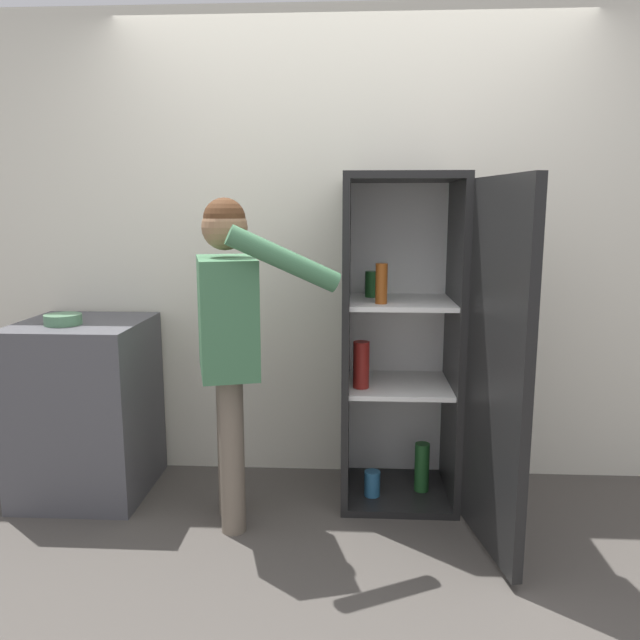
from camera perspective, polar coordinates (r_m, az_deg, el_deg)
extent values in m
plane|color=#4C4742|center=(2.90, 2.27, -21.04)|extent=(12.00, 12.00, 0.00)
cube|color=silver|center=(3.47, 2.69, 6.39)|extent=(7.00, 0.06, 2.55)
cube|color=black|center=(3.47, 7.00, -15.22)|extent=(0.58, 0.56, 0.04)
cube|color=black|center=(3.14, 7.66, 12.81)|extent=(0.58, 0.56, 0.04)
cube|color=white|center=(3.47, 7.01, -1.01)|extent=(0.58, 0.03, 1.60)
cube|color=black|center=(3.20, 2.40, -1.88)|extent=(0.04, 0.56, 1.60)
cube|color=black|center=(3.24, 12.16, -1.95)|extent=(0.03, 0.56, 1.60)
cube|color=white|center=(3.27, 7.22, -5.93)|extent=(0.51, 0.49, 0.02)
cube|color=white|center=(3.18, 7.39, 1.62)|extent=(0.51, 0.49, 0.02)
cube|color=black|center=(2.72, 15.90, -4.44)|extent=(0.15, 0.58, 1.60)
cylinder|color=maroon|center=(3.13, 3.79, -4.10)|extent=(0.08, 0.08, 0.24)
cylinder|color=#9E4C19|center=(3.03, 5.64, 3.33)|extent=(0.06, 0.06, 0.20)
cylinder|color=#1E5123|center=(3.25, 4.79, 3.29)|extent=(0.07, 0.07, 0.13)
cylinder|color=teal|center=(3.34, 4.79, -14.66)|extent=(0.08, 0.08, 0.13)
cylinder|color=#1E5123|center=(3.41, 9.30, -13.12)|extent=(0.08, 0.08, 0.26)
cylinder|color=#726656|center=(3.15, -8.31, -10.91)|extent=(0.11, 0.11, 0.75)
cylinder|color=#726656|center=(2.98, -8.04, -12.15)|extent=(0.11, 0.11, 0.75)
cube|color=#3F724C|center=(2.89, -8.50, 0.41)|extent=(0.36, 0.50, 0.53)
sphere|color=#8C6647|center=(2.85, -8.72, 8.38)|extent=(0.21, 0.21, 0.21)
sphere|color=#4C2D19|center=(2.85, -8.74, 9.11)|extent=(0.19, 0.19, 0.19)
cylinder|color=#3F724C|center=(3.14, -8.82, 0.68)|extent=(0.09, 0.09, 0.50)
cylinder|color=#3F724C|center=(2.64, -3.34, 5.57)|extent=(0.50, 0.22, 0.29)
cube|color=#4C4C51|center=(3.55, -20.58, -7.52)|extent=(0.64, 0.64, 0.93)
cylinder|color=#517F5B|center=(3.39, -22.44, 0.05)|extent=(0.18, 0.18, 0.05)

